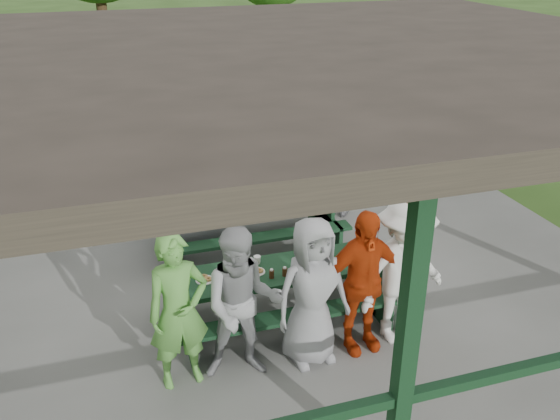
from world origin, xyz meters
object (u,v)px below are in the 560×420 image
object	(u,v)px
contestant_red	(362,282)
pickup_truck	(196,82)
contestant_green	(178,312)
contestant_grey_mid	(312,292)
spectator_blue	(132,175)
spectator_lblue	(211,176)
spectator_grey	(328,166)
picnic_table_far	(250,219)
contestant_white_fedora	(403,271)
farm_trailer	(114,116)
picnic_table_near	(280,287)
contestant_grey_left	(243,305)

from	to	relation	value
contestant_red	pickup_truck	xyz separation A→B (m)	(0.14, 11.41, -0.22)
contestant_green	contestant_grey_mid	size ratio (longest dim) A/B	1.01
spectator_blue	spectator_lblue	bearing A→B (deg)	170.21
spectator_blue	spectator_grey	distance (m)	3.30
picnic_table_far	pickup_truck	world-z (taller)	pickup_truck
contestant_green	contestant_white_fedora	world-z (taller)	contestant_white_fedora
spectator_lblue	spectator_grey	distance (m)	2.01
contestant_white_fedora	farm_trailer	size ratio (longest dim) A/B	0.47
contestant_white_fedora	spectator_grey	distance (m)	3.64
pickup_truck	farm_trailer	xyz separation A→B (m)	(-2.41, -2.60, -0.07)
spectator_blue	spectator_grey	xyz separation A→B (m)	(3.24, -0.61, 0.01)
contestant_green	contestant_grey_mid	world-z (taller)	contestant_green
contestant_red	spectator_lblue	world-z (taller)	contestant_red
pickup_truck	contestant_green	bearing A→B (deg)	-177.58
picnic_table_near	contestant_grey_left	bearing A→B (deg)	-129.00
contestant_green	farm_trailer	size ratio (longest dim) A/B	0.44
contestant_white_fedora	pickup_truck	bearing A→B (deg)	78.71
contestant_grey_mid	pickup_truck	world-z (taller)	contestant_grey_mid
contestant_red	spectator_lblue	distance (m)	3.92
contestant_grey_left	contestant_red	distance (m)	1.41
spectator_grey	pickup_truck	xyz separation A→B (m)	(-0.88, 7.79, -0.20)
contestant_white_fedora	picnic_table_near	bearing A→B (deg)	135.17
spectator_lblue	farm_trailer	size ratio (longest dim) A/B	0.42
picnic_table_near	farm_trailer	world-z (taller)	farm_trailer
contestant_grey_left	spectator_lblue	distance (m)	3.86
contestant_grey_mid	contestant_red	distance (m)	0.61
spectator_blue	spectator_grey	bearing A→B (deg)	179.42
contestant_green	farm_trailer	world-z (taller)	contestant_green
contestant_red	spectator_blue	world-z (taller)	contestant_red
spectator_lblue	pickup_truck	bearing A→B (deg)	-89.33
picnic_table_near	pickup_truck	xyz separation A→B (m)	(0.87, 10.62, 0.19)
spectator_blue	pickup_truck	bearing A→B (deg)	-98.05
picnic_table_far	contestant_red	xyz separation A→B (m)	(0.58, -2.80, 0.41)
picnic_table_near	contestant_red	distance (m)	1.15
spectator_lblue	farm_trailer	world-z (taller)	spectator_lblue
contestant_grey_mid	spectator_grey	size ratio (longest dim) A/B	1.02
picnic_table_far	spectator_lblue	bearing A→B (deg)	111.79
contestant_red	farm_trailer	bearing A→B (deg)	100.61
spectator_blue	farm_trailer	distance (m)	4.58
picnic_table_far	spectator_lblue	world-z (taller)	spectator_lblue
contestant_green	contestant_grey_left	distance (m)	0.68
contestant_green	contestant_grey_left	world-z (taller)	contestant_green
picnic_table_near	farm_trailer	size ratio (longest dim) A/B	0.69
contestant_grey_mid	pickup_truck	distance (m)	11.46
contestant_grey_mid	spectator_grey	xyz separation A→B (m)	(1.63, 3.65, -0.02)
contestant_grey_mid	contestant_red	bearing A→B (deg)	-4.56
contestant_green	spectator_blue	distance (m)	4.21
contestant_red	spectator_grey	xyz separation A→B (m)	(1.02, 3.63, -0.02)
contestant_red	spectator_blue	bearing A→B (deg)	113.77
picnic_table_near	pickup_truck	world-z (taller)	pickup_truck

